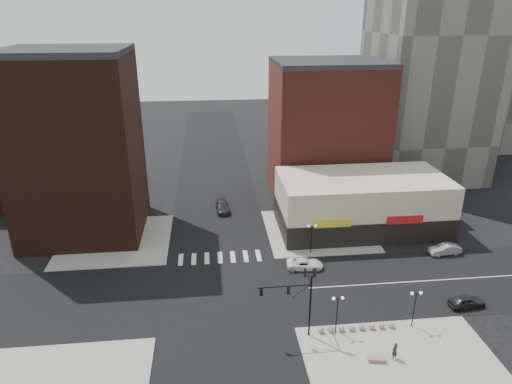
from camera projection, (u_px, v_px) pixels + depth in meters
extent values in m
plane|color=black|center=(223.00, 294.00, 52.34)|extent=(240.00, 240.00, 0.00)
cube|color=black|center=(223.00, 294.00, 52.34)|extent=(200.00, 14.00, 0.02)
cube|color=black|center=(223.00, 294.00, 52.34)|extent=(14.00, 200.00, 0.02)
cube|color=gray|center=(116.00, 240.00, 64.24)|extent=(15.00, 15.00, 0.12)
cube|color=gray|center=(318.00, 230.00, 67.14)|extent=(15.00, 15.00, 0.12)
cube|color=gray|center=(407.00, 372.00, 41.01)|extent=(18.00, 14.00, 0.12)
cube|color=#331810|center=(77.00, 148.00, 62.83)|extent=(16.00, 15.00, 25.00)
cube|color=#331810|center=(28.00, 162.00, 78.26)|extent=(20.00, 18.00, 12.00)
cube|color=maroon|center=(326.00, 132.00, 77.33)|extent=(18.00, 15.00, 22.00)
cube|color=beige|center=(362.00, 203.00, 66.77)|extent=(24.00, 12.00, 8.00)
cube|color=black|center=(360.00, 217.00, 67.63)|extent=(24.20, 12.20, 3.40)
cylinder|color=black|center=(310.00, 307.00, 44.29)|extent=(0.18, 0.18, 7.00)
cylinder|color=black|center=(284.00, 286.00, 43.10)|extent=(5.20, 0.11, 0.11)
cylinder|color=black|center=(301.00, 292.00, 43.52)|extent=(1.72, 0.06, 1.46)
cylinder|color=black|center=(308.00, 276.00, 44.74)|extent=(0.11, 3.00, 0.11)
cube|color=black|center=(261.00, 291.00, 43.03)|extent=(0.28, 0.18, 0.95)
sphere|color=red|center=(261.00, 289.00, 42.91)|extent=(0.16, 0.16, 0.16)
cube|color=black|center=(288.00, 290.00, 43.29)|extent=(0.28, 0.18, 0.95)
sphere|color=red|center=(289.00, 287.00, 43.17)|extent=(0.16, 0.16, 0.16)
cube|color=black|center=(305.00, 273.00, 46.09)|extent=(0.18, 0.28, 0.95)
sphere|color=red|center=(305.00, 270.00, 45.98)|extent=(0.16, 0.16, 0.16)
cube|color=black|center=(315.00, 273.00, 42.90)|extent=(0.28, 0.18, 0.95)
sphere|color=red|center=(315.00, 270.00, 42.78)|extent=(0.16, 0.16, 0.16)
cylinder|color=black|center=(337.00, 315.00, 45.27)|extent=(0.11, 0.11, 4.00)
cylinder|color=black|center=(338.00, 299.00, 44.56)|extent=(0.90, 0.06, 0.06)
sphere|color=white|center=(334.00, 299.00, 44.48)|extent=(0.32, 0.32, 0.32)
sphere|color=white|center=(343.00, 298.00, 44.57)|extent=(0.32, 0.32, 0.32)
cylinder|color=black|center=(414.00, 310.00, 46.07)|extent=(0.11, 0.11, 4.00)
cylinder|color=black|center=(416.00, 294.00, 45.36)|extent=(0.90, 0.06, 0.06)
sphere|color=white|center=(412.00, 293.00, 45.28)|extent=(0.32, 0.32, 0.32)
sphere|color=white|center=(421.00, 293.00, 45.37)|extent=(0.32, 0.32, 0.32)
cylinder|color=black|center=(311.00, 239.00, 60.12)|extent=(0.11, 0.11, 4.00)
cylinder|color=black|center=(312.00, 226.00, 59.41)|extent=(0.90, 0.06, 0.06)
sphere|color=white|center=(309.00, 226.00, 59.33)|extent=(0.32, 0.32, 0.32)
sphere|color=white|center=(315.00, 226.00, 59.42)|extent=(0.32, 0.32, 0.32)
sphere|color=#87675D|center=(321.00, 330.00, 45.75)|extent=(0.62, 0.62, 0.62)
sphere|color=#87675D|center=(331.00, 329.00, 45.86)|extent=(0.62, 0.62, 0.62)
sphere|color=#87675D|center=(341.00, 329.00, 45.96)|extent=(0.62, 0.62, 0.62)
sphere|color=#87675D|center=(352.00, 328.00, 46.07)|extent=(0.62, 0.62, 0.62)
sphere|color=#87675D|center=(362.00, 327.00, 46.17)|extent=(0.62, 0.62, 0.62)
sphere|color=#87675D|center=(372.00, 326.00, 46.28)|extent=(0.62, 0.62, 0.62)
sphere|color=#87675D|center=(382.00, 326.00, 46.38)|extent=(0.62, 0.62, 0.62)
sphere|color=#87675D|center=(392.00, 325.00, 46.49)|extent=(0.62, 0.62, 0.62)
imported|color=white|center=(305.00, 264.00, 57.21)|extent=(4.75, 2.55, 1.27)
imported|color=black|center=(467.00, 301.00, 49.83)|extent=(4.14, 1.97, 1.37)
imported|color=#97969B|center=(445.00, 249.00, 60.53)|extent=(4.33, 1.82, 1.39)
imported|color=black|center=(223.00, 207.00, 73.38)|extent=(2.39, 5.07, 1.43)
imported|color=#272429|center=(395.00, 351.00, 42.16)|extent=(0.77, 0.66, 1.79)
cube|color=#936E66|center=(376.00, 360.00, 42.05)|extent=(1.52, 0.67, 0.28)
cube|color=#936E66|center=(376.00, 359.00, 41.98)|extent=(1.72, 0.79, 0.11)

